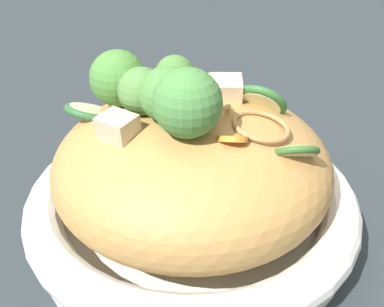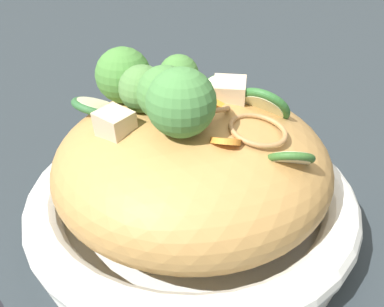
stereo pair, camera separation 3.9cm
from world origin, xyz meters
The scene contains 7 objects.
ground_plane centered at (0.00, 0.00, 0.00)m, with size 3.00×3.00×0.00m, color #262E33.
serving_bowl centered at (0.00, 0.00, 0.03)m, with size 0.30×0.30×0.05m.
noodle_heap centered at (0.00, 0.00, 0.07)m, with size 0.24×0.24×0.12m.
broccoli_florets centered at (-0.02, 0.01, 0.14)m, with size 0.09×0.16×0.07m.
carrot_coins centered at (0.01, 0.01, 0.13)m, with size 0.07×0.12×0.03m.
zucchini_slices centered at (0.02, 0.02, 0.11)m, with size 0.17×0.21×0.05m.
chicken_chunks centered at (-0.01, 0.01, 0.13)m, with size 0.14×0.05×0.03m.
Camera 2 is at (-0.19, -0.27, 0.29)m, focal length 42.36 mm.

